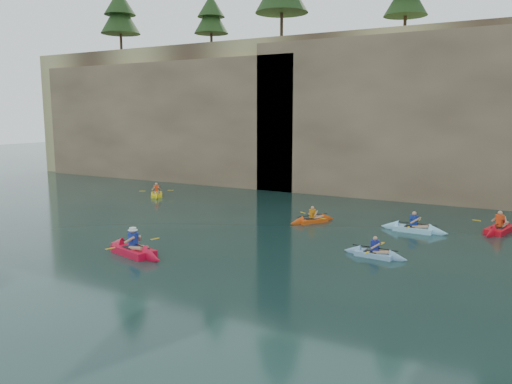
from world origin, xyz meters
The scene contains 12 objects.
ground centered at (0.00, 0.00, 0.00)m, with size 160.00×160.00×0.00m, color black.
cliff centered at (0.00, 30.00, 6.00)m, with size 70.00×16.00×12.00m, color tan.
cliff_slab_west centered at (-20.00, 22.60, 5.28)m, with size 26.00×2.40×10.56m, color #977E5C.
cliff_slab_center centered at (2.00, 22.60, 5.70)m, with size 24.00×2.40×11.40m, color #977E5C.
sea_cave_west centered at (-18.00, 21.95, 2.00)m, with size 4.50×1.00×4.00m, color black.
sea_cave_center centered at (-4.00, 21.95, 1.60)m, with size 3.50×1.00×3.20m, color black.
main_kayaker centered at (-5.81, 3.15, 0.19)m, with size 3.92×2.51×1.43m.
kayaker_orange centered at (-1.68, 12.61, 0.14)m, with size 2.09×2.85×1.11m.
kayaker_ltblue_near centered at (3.15, 7.74, 0.13)m, with size 2.80×2.17×1.08m.
kayaker_red_far centered at (7.36, 15.06, 0.16)m, with size 2.56×3.73×1.34m.
kayaker_yellow centered at (-14.77, 15.21, 0.15)m, with size 2.47×2.74×1.22m.
kayaker_ltblue_mid centered at (3.60, 13.08, 0.16)m, with size 3.39×2.51×1.28m.
Camera 1 is at (8.55, -12.08, 5.87)m, focal length 35.00 mm.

